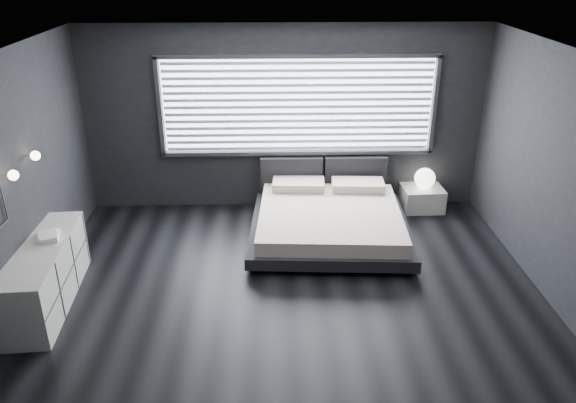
{
  "coord_description": "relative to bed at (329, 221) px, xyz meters",
  "views": [
    {
      "loc": [
        -0.18,
        -5.44,
        3.76
      ],
      "look_at": [
        0.0,
        0.85,
        0.9
      ],
      "focal_mm": 35.0,
      "sensor_mm": 36.0,
      "label": 1
    }
  ],
  "objects": [
    {
      "name": "room",
      "position": [
        -0.6,
        -1.59,
        1.14
      ],
      "size": [
        6.04,
        6.0,
        2.8
      ],
      "color": "black",
      "rests_on": "ground"
    },
    {
      "name": "window",
      "position": [
        -0.4,
        1.1,
        1.35
      ],
      "size": [
        4.14,
        0.09,
        1.52
      ],
      "color": "white",
      "rests_on": "ground"
    },
    {
      "name": "headboard",
      "position": [
        -0.0,
        1.05,
        0.31
      ],
      "size": [
        1.96,
        0.16,
        0.52
      ],
      "color": "black",
      "rests_on": "ground"
    },
    {
      "name": "sconce_near",
      "position": [
        -3.49,
        -1.54,
        1.34
      ],
      "size": [
        0.18,
        0.11,
        0.11
      ],
      "color": "silver",
      "rests_on": "ground"
    },
    {
      "name": "sconce_far",
      "position": [
        -3.49,
        -0.94,
        1.34
      ],
      "size": [
        0.18,
        0.11,
        0.11
      ],
      "color": "silver",
      "rests_on": "ground"
    },
    {
      "name": "bed",
      "position": [
        0.0,
        0.0,
        0.0
      ],
      "size": [
        2.3,
        2.21,
        0.57
      ],
      "color": "black",
      "rests_on": "ground"
    },
    {
      "name": "nightstand",
      "position": [
        1.54,
        0.91,
        -0.08
      ],
      "size": [
        0.63,
        0.54,
        0.36
      ],
      "primitive_type": "cube",
      "rotation": [
        0.0,
        0.0,
        0.04
      ],
      "color": "beige",
      "rests_on": "ground"
    },
    {
      "name": "orb_lamp",
      "position": [
        1.55,
        0.91,
        0.25
      ],
      "size": [
        0.31,
        0.31,
        0.31
      ],
      "primitive_type": "sphere",
      "color": "white",
      "rests_on": "nightstand"
    },
    {
      "name": "dresser",
      "position": [
        -3.38,
        -1.5,
        0.1
      ],
      "size": [
        0.63,
        1.84,
        0.73
      ],
      "color": "beige",
      "rests_on": "ground"
    },
    {
      "name": "book_stack",
      "position": [
        -3.36,
        -1.3,
        0.49
      ],
      "size": [
        0.31,
        0.36,
        0.06
      ],
      "color": "white",
      "rests_on": "dresser"
    }
  ]
}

